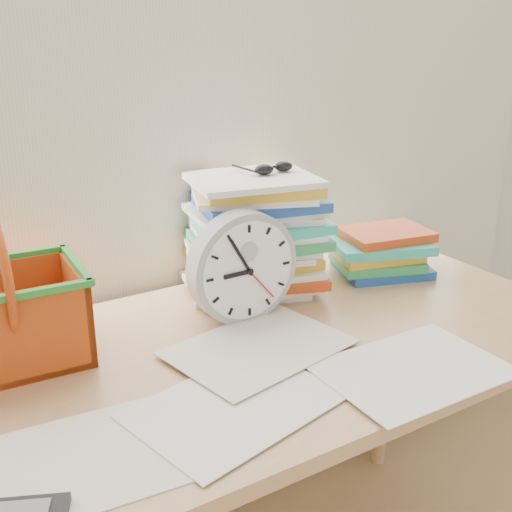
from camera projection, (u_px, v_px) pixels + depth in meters
curtain at (166, 46)px, 1.39m from camera, size 2.40×0.01×2.50m
desk at (259, 374)px, 1.30m from camera, size 1.40×0.70×0.75m
paper_stack at (254, 233)px, 1.49m from camera, size 0.37×0.33×0.28m
clock at (242, 267)px, 1.33m from camera, size 0.24×0.05×0.24m
sunglasses at (274, 168)px, 1.45m from camera, size 0.13×0.11×0.03m
book_stack at (377, 251)px, 1.62m from camera, size 0.31×0.28×0.11m
basket at (3, 292)px, 1.16m from camera, size 0.29×0.23×0.28m
scattered_papers at (259, 339)px, 1.28m from camera, size 1.26×0.42×0.02m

